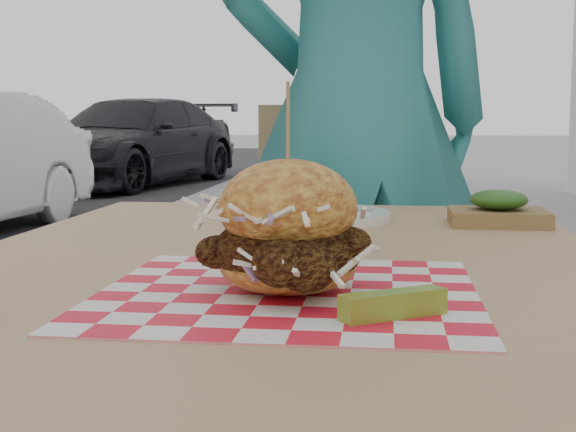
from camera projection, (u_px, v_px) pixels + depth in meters
name	position (u px, v px, depth m)	size (l,w,h in m)	color
diner	(357.00, 115.00, 1.83)	(0.67, 0.44, 1.84)	teal
car_dark	(133.00, 142.00, 10.76)	(1.64, 4.05, 1.17)	black
patio_table	(279.00, 322.00, 0.97)	(0.80, 1.20, 0.75)	tan
patio_chair	(335.00, 262.00, 2.04)	(0.42, 0.43, 0.95)	tan
paper_liner	(288.00, 292.00, 0.77)	(0.36, 0.36, 0.00)	red
sandwich	(288.00, 234.00, 0.76)	(0.18, 0.18, 0.20)	gold
pickle_spear	(393.00, 304.00, 0.67)	(0.10, 0.02, 0.02)	olive
place_setting	(308.00, 215.00, 1.32)	(0.27, 0.27, 0.02)	white
kraft_tray	(499.00, 211.00, 1.26)	(0.15, 0.12, 0.06)	olive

